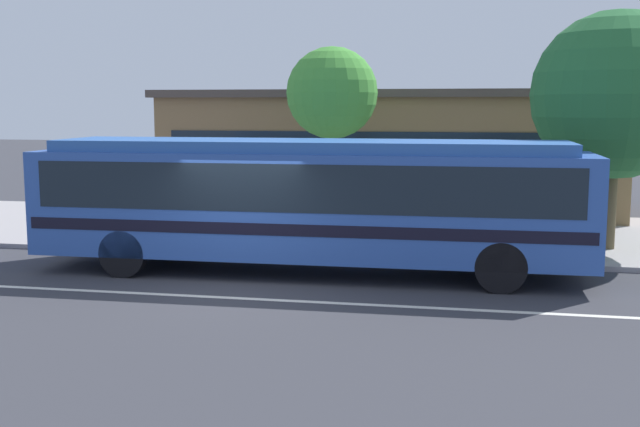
{
  "coord_description": "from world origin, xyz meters",
  "views": [
    {
      "loc": [
        4.59,
        -14.51,
        3.59
      ],
      "look_at": [
        1.36,
        1.66,
        1.3
      ],
      "focal_mm": 43.91,
      "sensor_mm": 36.0,
      "label": 1
    }
  ],
  "objects_px": {
    "street_tree_near_stop": "(332,95)",
    "street_tree_mid_block": "(616,95)",
    "transit_bus": "(309,196)",
    "pedestrian_waiting_near_sign": "(249,207)"
  },
  "relations": [
    {
      "from": "transit_bus",
      "to": "street_tree_near_stop",
      "type": "relative_size",
      "value": 2.34
    },
    {
      "from": "street_tree_near_stop",
      "to": "street_tree_mid_block",
      "type": "bearing_deg",
      "value": -7.63
    },
    {
      "from": "pedestrian_waiting_near_sign",
      "to": "street_tree_near_stop",
      "type": "relative_size",
      "value": 0.35
    },
    {
      "from": "street_tree_near_stop",
      "to": "street_tree_mid_block",
      "type": "distance_m",
      "value": 7.1
    },
    {
      "from": "transit_bus",
      "to": "street_tree_near_stop",
      "type": "bearing_deg",
      "value": 94.38
    },
    {
      "from": "transit_bus",
      "to": "street_tree_mid_block",
      "type": "height_order",
      "value": "street_tree_mid_block"
    },
    {
      "from": "pedestrian_waiting_near_sign",
      "to": "street_tree_mid_block",
      "type": "height_order",
      "value": "street_tree_mid_block"
    },
    {
      "from": "transit_bus",
      "to": "pedestrian_waiting_near_sign",
      "type": "bearing_deg",
      "value": 135.35
    },
    {
      "from": "pedestrian_waiting_near_sign",
      "to": "street_tree_mid_block",
      "type": "bearing_deg",
      "value": 11.39
    },
    {
      "from": "transit_bus",
      "to": "street_tree_near_stop",
      "type": "xyz_separation_m",
      "value": [
        -0.35,
        4.56,
        2.2
      ]
    }
  ]
}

